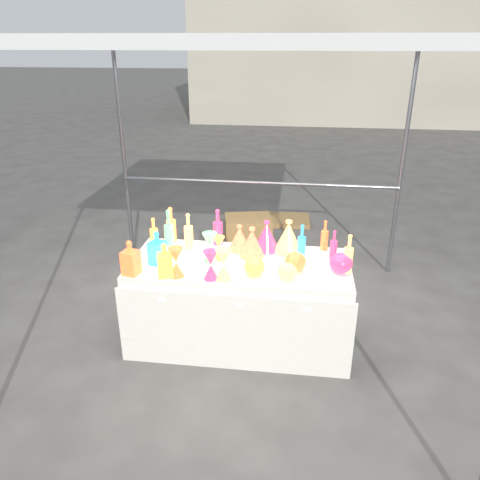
# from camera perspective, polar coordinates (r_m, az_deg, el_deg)

# --- Properties ---
(ground) EXTENTS (80.00, 80.00, 0.00)m
(ground) POSITION_cam_1_polar(r_m,az_deg,el_deg) (4.23, 0.00, -11.90)
(ground) COLOR slate
(ground) RESTS_ON ground
(canopy_tent) EXTENTS (3.15, 3.15, 2.46)m
(canopy_tent) POSITION_cam_1_polar(r_m,az_deg,el_deg) (3.46, 0.02, 22.40)
(canopy_tent) COLOR gray
(canopy_tent) RESTS_ON ground
(display_table) EXTENTS (1.84, 0.83, 0.75)m
(display_table) POSITION_cam_1_polar(r_m,az_deg,el_deg) (4.02, -0.02, -7.61)
(display_table) COLOR white
(display_table) RESTS_ON ground
(background_building) EXTENTS (14.00, 6.00, 6.00)m
(background_building) POSITION_cam_1_polar(r_m,az_deg,el_deg) (17.79, 20.76, 23.79)
(background_building) COLOR beige
(background_building) RESTS_ON ground
(cardboard_box_closed) EXTENTS (0.64, 0.52, 0.41)m
(cardboard_box_closed) POSITION_cam_1_polar(r_m,az_deg,el_deg) (5.86, 0.99, 0.92)
(cardboard_box_closed) COLOR #9C7746
(cardboard_box_closed) RESTS_ON ground
(cardboard_box_flat) EXTENTS (0.75, 0.55, 0.06)m
(cardboard_box_flat) POSITION_cam_1_polar(r_m,az_deg,el_deg) (6.79, 5.39, 2.44)
(cardboard_box_flat) COLOR #9C7746
(cardboard_box_flat) RESTS_ON ground
(bottle_0) EXTENTS (0.10, 0.10, 0.33)m
(bottle_0) POSITION_cam_1_polar(r_m,az_deg,el_deg) (4.22, -8.40, 1.88)
(bottle_0) COLOR #E01540
(bottle_0) RESTS_ON display_table
(bottle_3) EXTENTS (0.10, 0.10, 0.33)m
(bottle_3) POSITION_cam_1_polar(r_m,az_deg,el_deg) (4.13, -2.72, 1.62)
(bottle_3) COLOR #1A329C
(bottle_3) RESTS_ON display_table
(bottle_4) EXTENTS (0.09, 0.09, 0.33)m
(bottle_4) POSITION_cam_1_polar(r_m,az_deg,el_deg) (4.06, -6.30, 1.08)
(bottle_4) COLOR #17916D
(bottle_4) RESTS_ON display_table
(bottle_5) EXTENTS (0.11, 0.11, 0.39)m
(bottle_5) POSITION_cam_1_polar(r_m,az_deg,el_deg) (4.00, -8.64, 1.08)
(bottle_5) COLOR #A22084
(bottle_5) RESTS_ON display_table
(bottle_6) EXTENTS (0.08, 0.08, 0.28)m
(bottle_6) POSITION_cam_1_polar(r_m,az_deg,el_deg) (4.14, -10.45, 0.88)
(bottle_6) COLOR #E01540
(bottle_6) RESTS_ON display_table
(decanter_0) EXTENTS (0.14, 0.14, 0.28)m
(decanter_0) POSITION_cam_1_polar(r_m,az_deg,el_deg) (3.62, -9.14, -2.41)
(decanter_0) COLOR #E01540
(decanter_0) RESTS_ON display_table
(decanter_1) EXTENTS (0.14, 0.14, 0.28)m
(decanter_1) POSITION_cam_1_polar(r_m,az_deg,el_deg) (3.70, -13.22, -2.10)
(decanter_1) COLOR orange
(decanter_1) RESTS_ON display_table
(decanter_2) EXTENTS (0.15, 0.15, 0.28)m
(decanter_2) POSITION_cam_1_polar(r_m,az_deg,el_deg) (3.82, -10.05, -0.96)
(decanter_2) COLOR #157823
(decanter_2) RESTS_ON display_table
(hourglass_0) EXTENTS (0.12, 0.12, 0.24)m
(hourglass_0) POSITION_cam_1_polar(r_m,az_deg,el_deg) (3.61, -7.79, -2.72)
(hourglass_0) COLOR orange
(hourglass_0) RESTS_ON display_table
(hourglass_1) EXTENTS (0.14, 0.14, 0.23)m
(hourglass_1) POSITION_cam_1_polar(r_m,az_deg,el_deg) (3.55, -3.59, -3.06)
(hourglass_1) COLOR #1A329C
(hourglass_1) RESTS_ON display_table
(hourglass_2) EXTENTS (0.14, 0.14, 0.25)m
(hourglass_2) POSITION_cam_1_polar(r_m,az_deg,el_deg) (3.53, -2.01, -3.04)
(hourglass_2) COLOR #17916D
(hourglass_2) RESTS_ON display_table
(hourglass_3) EXTENTS (0.13, 0.13, 0.25)m
(hourglass_3) POSITION_cam_1_polar(r_m,az_deg,el_deg) (3.83, -3.68, -0.88)
(hourglass_3) COLOR #A22084
(hourglass_3) RESTS_ON display_table
(hourglass_4) EXTENTS (0.12, 0.12, 0.20)m
(hourglass_4) POSITION_cam_1_polar(r_m,az_deg,el_deg) (3.87, -2.58, -0.95)
(hourglass_4) COLOR #E01540
(hourglass_4) RESTS_ON display_table
(globe_0) EXTENTS (0.18, 0.18, 0.13)m
(globe_0) POSITION_cam_1_polar(r_m,az_deg,el_deg) (3.62, 1.78, -3.38)
(globe_0) COLOR #E01540
(globe_0) RESTS_ON display_table
(globe_1) EXTENTS (0.16, 0.16, 0.12)m
(globe_1) POSITION_cam_1_polar(r_m,az_deg,el_deg) (3.57, 5.77, -3.95)
(globe_1) COLOR #17916D
(globe_1) RESTS_ON display_table
(globe_2) EXTENTS (0.19, 0.19, 0.14)m
(globe_2) POSITION_cam_1_polar(r_m,az_deg,el_deg) (3.71, 6.76, -2.76)
(globe_2) COLOR orange
(globe_2) RESTS_ON display_table
(globe_3) EXTENTS (0.22, 0.22, 0.14)m
(globe_3) POSITION_cam_1_polar(r_m,az_deg,el_deg) (3.74, 12.19, -2.89)
(globe_3) COLOR #1A329C
(globe_3) RESTS_ON display_table
(lampshade_0) EXTENTS (0.28, 0.28, 0.26)m
(lampshade_0) POSITION_cam_1_polar(r_m,az_deg,el_deg) (3.91, 1.48, -0.25)
(lampshade_0) COLOR yellow
(lampshade_0) RESTS_ON display_table
(lampshade_1) EXTENTS (0.22, 0.22, 0.23)m
(lampshade_1) POSITION_cam_1_polar(r_m,az_deg,el_deg) (4.03, -0.06, 0.30)
(lampshade_1) COLOR yellow
(lampshade_1) RESTS_ON display_table
(lampshade_2) EXTENTS (0.25, 0.25, 0.27)m
(lampshade_2) POSITION_cam_1_polar(r_m,az_deg,el_deg) (4.03, 3.25, 0.55)
(lampshade_2) COLOR #1A329C
(lampshade_2) RESTS_ON display_table
(lampshade_3) EXTENTS (0.31, 0.31, 0.29)m
(lampshade_3) POSITION_cam_1_polar(r_m,az_deg,el_deg) (4.00, 5.91, 0.47)
(lampshade_3) COLOR #17916D
(lampshade_3) RESTS_ON display_table
(bottle_8) EXTENTS (0.08, 0.08, 0.30)m
(bottle_8) POSITION_cam_1_polar(r_m,az_deg,el_deg) (3.88, 7.52, -0.21)
(bottle_8) COLOR #157823
(bottle_8) RESTS_ON display_table
(bottle_9) EXTENTS (0.07, 0.07, 0.27)m
(bottle_9) POSITION_cam_1_polar(r_m,az_deg,el_deg) (4.09, 10.28, 0.59)
(bottle_9) COLOR orange
(bottle_9) RESTS_ON display_table
(bottle_10) EXTENTS (0.07, 0.07, 0.26)m
(bottle_10) POSITION_cam_1_polar(r_m,az_deg,el_deg) (3.92, 11.35, -0.60)
(bottle_10) COLOR #1A329C
(bottle_10) RESTS_ON display_table
(bottle_11) EXTENTS (0.09, 0.09, 0.32)m
(bottle_11) POSITION_cam_1_polar(r_m,az_deg,el_deg) (3.72, 13.10, -1.60)
(bottle_11) COLOR #17916D
(bottle_11) RESTS_ON display_table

